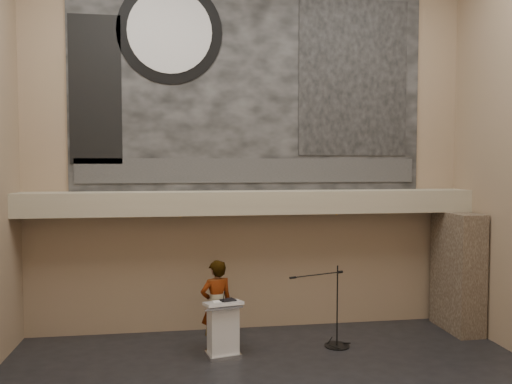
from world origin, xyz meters
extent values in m
cube|color=#8E785A|center=(0.00, 4.00, 4.25)|extent=(10.00, 0.02, 8.50)
cube|color=#8E785A|center=(0.00, -4.00, 4.25)|extent=(10.00, 0.02, 8.50)
cube|color=gray|center=(0.00, 3.60, 2.95)|extent=(10.00, 0.80, 0.50)
cylinder|color=#B2893D|center=(-1.60, 3.55, 2.67)|extent=(0.04, 0.04, 0.06)
cylinder|color=#B2893D|center=(1.90, 3.55, 2.67)|extent=(0.04, 0.04, 0.06)
cube|color=black|center=(0.00, 3.97, 5.70)|extent=(8.00, 0.05, 5.00)
cube|color=#2D2D2D|center=(0.00, 3.93, 3.65)|extent=(7.76, 0.02, 0.55)
cylinder|color=black|center=(-1.80, 3.93, 6.70)|extent=(2.30, 0.02, 2.30)
cylinder|color=silver|center=(-1.80, 3.91, 6.70)|extent=(1.84, 0.02, 1.84)
cube|color=black|center=(2.40, 3.93, 5.80)|extent=(2.60, 0.02, 3.60)
cube|color=black|center=(-3.40, 3.93, 5.40)|extent=(1.10, 0.02, 3.20)
cube|color=#423528|center=(4.65, 3.15, 1.35)|extent=(0.60, 1.40, 2.70)
cube|color=silver|center=(-0.79, 2.32, 0.04)|extent=(0.72, 0.61, 0.08)
cube|color=silver|center=(-0.79, 2.32, 0.56)|extent=(0.63, 0.50, 0.96)
cube|color=silver|center=(-0.79, 2.30, 1.07)|extent=(0.80, 0.64, 0.13)
cube|color=black|center=(-0.68, 2.32, 1.12)|extent=(0.33, 0.30, 0.04)
cube|color=silver|center=(-0.86, 2.26, 1.10)|extent=(0.26, 0.33, 0.00)
imported|color=white|center=(-0.89, 2.69, 0.93)|extent=(0.78, 0.62, 1.86)
cylinder|color=black|center=(1.60, 2.52, 0.01)|extent=(0.52, 0.52, 0.02)
cylinder|color=black|center=(1.60, 2.52, 0.85)|extent=(0.03, 0.03, 1.70)
cylinder|color=black|center=(1.09, 2.35, 1.56)|extent=(1.14, 0.40, 0.02)
camera|label=1|loc=(-1.57, -7.31, 3.78)|focal=35.00mm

